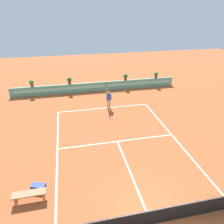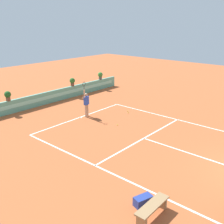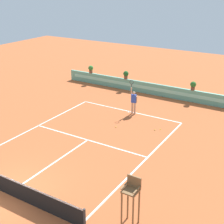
% 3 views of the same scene
% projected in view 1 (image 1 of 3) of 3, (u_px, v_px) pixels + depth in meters
% --- Properties ---
extents(ground_plane, '(60.00, 60.00, 0.00)m').
position_uv_depth(ground_plane, '(119.00, 145.00, 14.42)').
color(ground_plane, '#B2562D').
extents(court_lines, '(8.32, 11.94, 0.01)m').
position_uv_depth(court_lines, '(116.00, 139.00, 15.04)').
color(court_lines, white).
rests_on(court_lines, ground).
extents(net, '(8.92, 0.10, 1.00)m').
position_uv_depth(net, '(153.00, 217.00, 8.96)').
color(net, '#333333').
rests_on(net, ground).
extents(back_wall_barrier, '(18.00, 0.21, 1.00)m').
position_uv_depth(back_wall_barrier, '(96.00, 87.00, 23.24)').
color(back_wall_barrier, '#60A88E').
rests_on(back_wall_barrier, ground).
extents(bench_courtside, '(1.60, 0.44, 0.51)m').
position_uv_depth(bench_courtside, '(29.00, 195.00, 10.14)').
color(bench_courtside, '#99754C').
rests_on(bench_courtside, ground).
extents(gear_bag, '(0.78, 0.56, 0.36)m').
position_uv_depth(gear_bag, '(38.00, 187.00, 10.82)').
color(gear_bag, navy).
rests_on(gear_bag, ground).
extents(tennis_player, '(0.62, 0.27, 2.58)m').
position_uv_depth(tennis_player, '(109.00, 98.00, 18.94)').
color(tennis_player, tan).
rests_on(tennis_player, ground).
extents(tennis_ball_near_baseline, '(0.07, 0.07, 0.07)m').
position_uv_depth(tennis_ball_near_baseline, '(142.00, 115.00, 18.32)').
color(tennis_ball_near_baseline, '#CCE033').
rests_on(tennis_ball_near_baseline, ground).
extents(tennis_ball_mid_court, '(0.07, 0.07, 0.07)m').
position_uv_depth(tennis_ball_mid_court, '(117.00, 123.00, 17.03)').
color(tennis_ball_mid_court, '#CCE033').
rests_on(tennis_ball_mid_court, ground).
extents(tennis_ball_by_sideline, '(0.07, 0.07, 0.07)m').
position_uv_depth(tennis_ball_by_sideline, '(143.00, 113.00, 18.61)').
color(tennis_ball_by_sideline, '#CCE033').
rests_on(tennis_ball_by_sideline, ground).
extents(potted_plant_far_left, '(0.48, 0.48, 0.72)m').
position_uv_depth(potted_plant_far_left, '(32.00, 83.00, 21.57)').
color(potted_plant_far_left, brown).
rests_on(potted_plant_far_left, back_wall_barrier).
extents(potted_plant_far_right, '(0.48, 0.48, 0.72)m').
position_uv_depth(potted_plant_far_right, '(156.00, 75.00, 24.14)').
color(potted_plant_far_right, '#514C47').
rests_on(potted_plant_far_right, back_wall_barrier).
extents(potted_plant_right, '(0.48, 0.48, 0.72)m').
position_uv_depth(potted_plant_right, '(126.00, 77.00, 23.45)').
color(potted_plant_right, brown).
rests_on(potted_plant_right, back_wall_barrier).
extents(potted_plant_left, '(0.48, 0.48, 0.72)m').
position_uv_depth(potted_plant_left, '(69.00, 80.00, 22.29)').
color(potted_plant_left, brown).
rests_on(potted_plant_left, back_wall_barrier).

